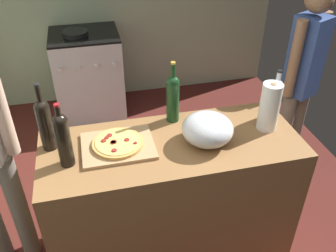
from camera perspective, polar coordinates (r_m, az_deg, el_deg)
ground_plane at (r=3.24m, az=-6.49°, el=-7.32°), size 3.81×3.46×0.02m
counter at (r=2.37m, az=0.58°, el=-11.25°), size 1.49×0.60×0.89m
cutting_board at (r=2.05m, az=-7.84°, el=-3.10°), size 0.40×0.32×0.02m
pizza at (r=2.04m, az=-7.90°, el=-2.64°), size 0.28×0.28×0.03m
mixing_bowl at (r=2.04m, az=6.21°, el=-0.49°), size 0.29×0.29×0.18m
paper_towel_roll at (r=2.20m, az=15.63°, el=2.92°), size 0.12×0.12×0.30m
wine_bottle_green at (r=2.18m, az=0.77°, el=4.65°), size 0.08×0.08×0.39m
wine_bottle_clear at (r=1.90m, az=-16.14°, el=-1.79°), size 0.08×0.08×0.37m
wine_bottle_amber at (r=2.05m, az=-18.75°, el=0.56°), size 0.08×0.08×0.40m
wine_bottle_dark at (r=2.31m, az=16.43°, el=4.38°), size 0.08×0.08×0.32m
stove at (r=3.88m, az=-12.33°, el=7.86°), size 0.67×0.61×0.93m
person_in_red at (r=2.89m, az=20.12°, el=6.84°), size 0.33×0.26×1.58m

